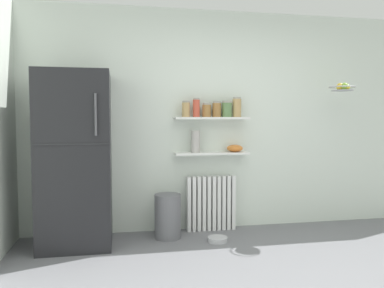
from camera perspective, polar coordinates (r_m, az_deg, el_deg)
The scene contains 17 objects.
ground_plane at distance 3.44m, azimuth 9.28°, elevation -18.90°, with size 7.04×7.04×0.00m, color slate.
back_wall at distance 4.66m, azimuth 2.84°, elevation 3.47°, with size 7.04×0.10×2.60m, color silver.
refrigerator at distance 4.17m, azimuth -16.89°, elevation -2.20°, with size 0.72×0.73×1.80m.
radiator at distance 4.63m, azimuth 2.80°, elevation -8.71°, with size 0.58×0.12×0.65m.
wall_shelf_lower at distance 4.51m, azimuth 2.92°, elevation -1.39°, with size 0.87×0.22×0.03m, color white.
wall_shelf_upper at distance 4.50m, azimuth 2.93°, elevation 3.85°, with size 0.87×0.22×0.03m, color white.
storage_jar_0 at distance 4.43m, azimuth -0.91°, elevation 5.19°, with size 0.09×0.09×0.19m.
storage_jar_1 at distance 4.46m, azimuth 0.64°, elevation 5.41°, with size 0.08×0.08×0.22m.
storage_jar_2 at distance 4.48m, azimuth 2.18°, elevation 5.03°, with size 0.10×0.10×0.16m.
storage_jar_3 at distance 4.51m, azimuth 3.69°, elevation 5.14°, with size 0.10×0.10×0.18m.
storage_jar_4 at distance 4.55m, azimuth 5.19°, elevation 5.15°, with size 0.12×0.12×0.19m.
storage_jar_5 at distance 4.58m, azimuth 6.67°, elevation 5.42°, with size 0.10×0.10×0.23m.
vase at distance 4.46m, azimuth 0.52°, elevation 0.37°, with size 0.10×0.10×0.26m, color #B2ADA8.
shelf_bowl at distance 4.59m, azimuth 6.36°, elevation -0.64°, with size 0.19×0.19×0.09m, color orange.
trash_bin at distance 4.34m, azimuth -3.63°, elevation -10.61°, with size 0.29×0.29×0.49m, color slate.
pet_food_bowl at distance 4.27m, azimuth 3.83°, elevation -13.92°, with size 0.21×0.21×0.05m, color #B7B7BC.
hanging_fruit_basket at distance 4.85m, azimuth 21.46°, elevation 7.81°, with size 0.30×0.30×0.09m.
Camera 1 is at (-1.11, -2.48, 1.32)m, focal length 35.98 mm.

